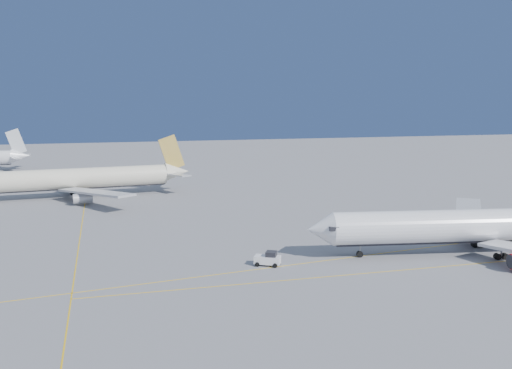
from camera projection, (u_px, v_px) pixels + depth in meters
The scene contains 5 objects.
ground at pixel (318, 250), 98.10m from camera, with size 500.00×500.00×0.00m, color slate.
taxiway_lines at pixel (227, 247), 100.35m from camera, with size 118.86×140.00×0.02m.
airliner_virgin at pixel (493, 226), 95.66m from camera, with size 63.25×56.28×15.64m.
airliner_etihad at pixel (76, 179), 149.34m from camera, with size 60.96×56.02×15.90m.
pushback_tug at pixel (268, 259), 89.19m from camera, with size 4.50×3.81×2.26m.
Camera 1 is at (-35.25, -89.11, 26.18)m, focal length 40.00 mm.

